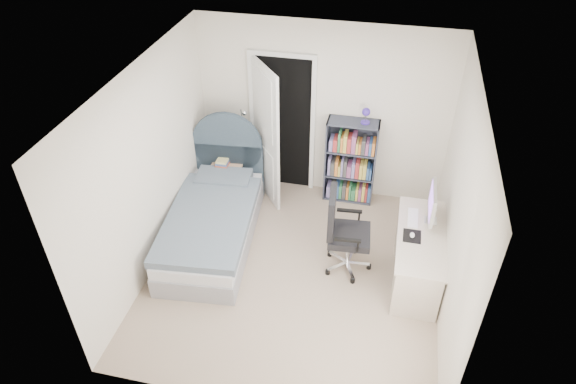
% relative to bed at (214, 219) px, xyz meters
% --- Properties ---
extents(room_shell, '(3.50, 3.70, 2.60)m').
position_rel_bed_xyz_m(room_shell, '(1.15, -0.41, 0.95)').
color(room_shell, gray).
rests_on(room_shell, ground).
extents(door, '(0.92, 0.68, 2.06)m').
position_rel_bed_xyz_m(door, '(0.50, 1.16, 0.74)').
color(door, black).
rests_on(door, ground).
extents(bed, '(1.20, 2.23, 1.32)m').
position_rel_bed_xyz_m(bed, '(0.00, 0.00, 0.00)').
color(bed, gray).
rests_on(bed, ground).
extents(nightstand, '(0.43, 0.43, 0.63)m').
position_rel_bed_xyz_m(nightstand, '(-0.11, 0.91, 0.12)').
color(nightstand, '#D6A883').
rests_on(nightstand, ground).
extents(floor_lamp, '(0.19, 0.19, 1.30)m').
position_rel_bed_xyz_m(floor_lamp, '(0.09, 1.15, 0.23)').
color(floor_lamp, silver).
rests_on(floor_lamp, ground).
extents(bookcase, '(0.69, 0.30, 1.47)m').
position_rel_bed_xyz_m(bookcase, '(1.60, 1.24, 0.27)').
color(bookcase, '#353A48').
rests_on(bookcase, ground).
extents(desk, '(0.55, 1.37, 1.12)m').
position_rel_bed_xyz_m(desk, '(2.58, -0.16, 0.07)').
color(desk, beige).
rests_on(desk, ground).
extents(office_chair, '(0.58, 0.59, 1.11)m').
position_rel_bed_xyz_m(office_chair, '(1.67, -0.18, 0.31)').
color(office_chair, silver).
rests_on(office_chair, ground).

